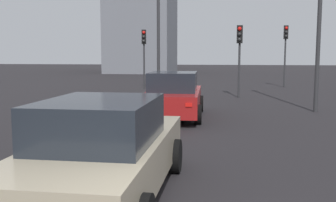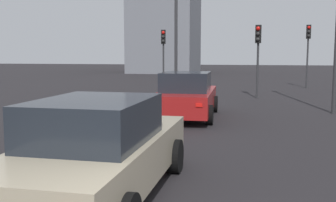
{
  "view_description": "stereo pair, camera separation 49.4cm",
  "coord_description": "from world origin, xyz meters",
  "px_view_note": "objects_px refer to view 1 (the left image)",
  "views": [
    {
      "loc": [
        -3.47,
        0.0,
        2.24
      ],
      "look_at": [
        3.72,
        1.03,
        1.38
      ],
      "focal_mm": 42.23,
      "sensor_mm": 36.0,
      "label": 1
    },
    {
      "loc": [
        -3.38,
        -0.48,
        2.24
      ],
      "look_at": [
        3.72,
        1.03,
        1.38
      ],
      "focal_mm": 42.23,
      "sensor_mm": 36.0,
      "label": 2
    }
  ],
  "objects_px": {
    "traffic_light_near_left": "(240,46)",
    "traffic_light_far_left": "(286,43)",
    "car_red_right_lead": "(174,96)",
    "street_lamp_far": "(158,20)",
    "traffic_light_near_right": "(144,46)",
    "car_beige_right_second": "(105,151)"
  },
  "relations": [
    {
      "from": "traffic_light_near_right",
      "to": "street_lamp_far",
      "type": "relative_size",
      "value": 0.57
    },
    {
      "from": "traffic_light_far_left",
      "to": "traffic_light_near_right",
      "type": "bearing_deg",
      "value": -73.75
    },
    {
      "from": "car_red_right_lead",
      "to": "traffic_light_far_left",
      "type": "xyz_separation_m",
      "value": [
        13.72,
        -5.8,
        2.2
      ]
    },
    {
      "from": "traffic_light_near_left",
      "to": "street_lamp_far",
      "type": "bearing_deg",
      "value": -76.63
    },
    {
      "from": "traffic_light_near_right",
      "to": "traffic_light_near_left",
      "type": "bearing_deg",
      "value": 45.43
    },
    {
      "from": "car_red_right_lead",
      "to": "car_beige_right_second",
      "type": "distance_m",
      "value": 8.08
    },
    {
      "from": "street_lamp_far",
      "to": "traffic_light_far_left",
      "type": "bearing_deg",
      "value": -45.38
    },
    {
      "from": "car_red_right_lead",
      "to": "traffic_light_near_left",
      "type": "bearing_deg",
      "value": -22.42
    },
    {
      "from": "traffic_light_far_left",
      "to": "car_red_right_lead",
      "type": "bearing_deg",
      "value": -23.14
    },
    {
      "from": "car_red_right_lead",
      "to": "traffic_light_near_left",
      "type": "height_order",
      "value": "traffic_light_near_left"
    },
    {
      "from": "car_red_right_lead",
      "to": "car_beige_right_second",
      "type": "xyz_separation_m",
      "value": [
        -8.08,
        0.04,
        -0.01
      ]
    },
    {
      "from": "car_red_right_lead",
      "to": "street_lamp_far",
      "type": "distance_m",
      "value": 7.34
    },
    {
      "from": "car_red_right_lead",
      "to": "street_lamp_far",
      "type": "bearing_deg",
      "value": 12.1
    },
    {
      "from": "car_beige_right_second",
      "to": "car_red_right_lead",
      "type": "bearing_deg",
      "value": 0.06
    },
    {
      "from": "car_red_right_lead",
      "to": "traffic_light_far_left",
      "type": "relative_size",
      "value": 1.11
    },
    {
      "from": "car_red_right_lead",
      "to": "traffic_light_near_right",
      "type": "height_order",
      "value": "traffic_light_near_right"
    },
    {
      "from": "car_beige_right_second",
      "to": "traffic_light_near_left",
      "type": "distance_m",
      "value": 15.18
    },
    {
      "from": "car_red_right_lead",
      "to": "street_lamp_far",
      "type": "relative_size",
      "value": 0.69
    },
    {
      "from": "car_beige_right_second",
      "to": "street_lamp_far",
      "type": "relative_size",
      "value": 0.72
    },
    {
      "from": "traffic_light_near_left",
      "to": "traffic_light_far_left",
      "type": "height_order",
      "value": "traffic_light_far_left"
    },
    {
      "from": "traffic_light_near_left",
      "to": "traffic_light_far_left",
      "type": "bearing_deg",
      "value": 163.09
    },
    {
      "from": "traffic_light_near_left",
      "to": "car_beige_right_second",
      "type": "bearing_deg",
      "value": -1.33
    }
  ]
}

